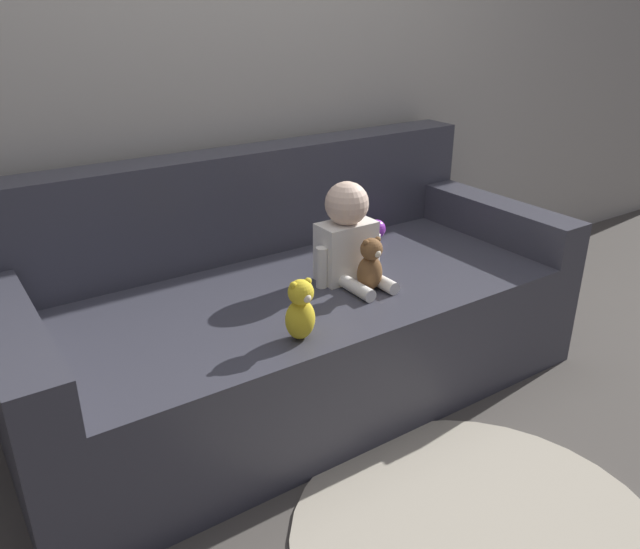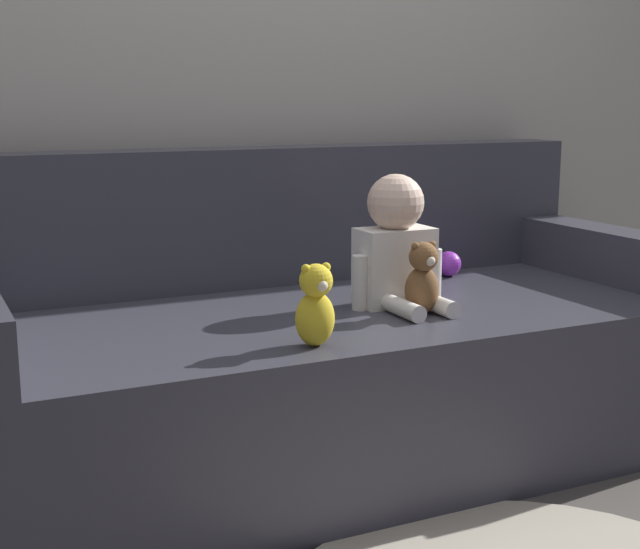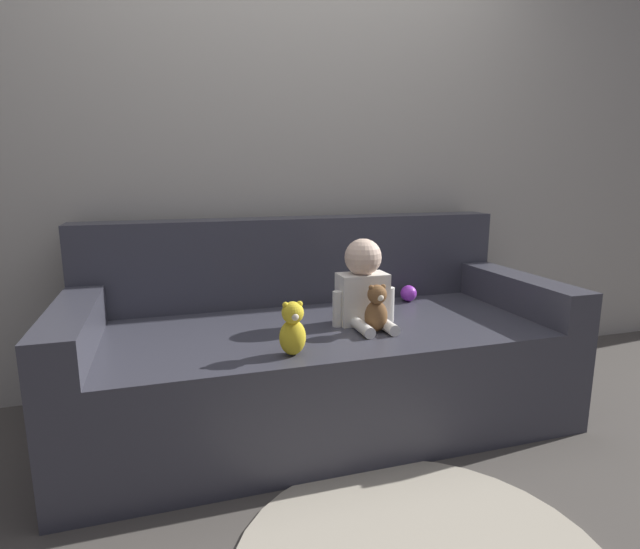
% 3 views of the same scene
% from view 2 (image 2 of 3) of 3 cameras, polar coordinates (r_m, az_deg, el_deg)
% --- Properties ---
extents(ground_plane, '(12.00, 12.00, 0.00)m').
position_cam_2_polar(ground_plane, '(2.71, 0.66, -11.55)').
color(ground_plane, '#4C4742').
extents(wall_back, '(8.00, 0.05, 2.60)m').
position_cam_2_polar(wall_back, '(3.02, -4.22, 16.00)').
color(wall_back, '#ADA89E').
rests_on(wall_back, ground_plane).
extents(couch, '(2.15, 0.97, 0.89)m').
position_cam_2_polar(couch, '(2.65, 0.14, -4.98)').
color(couch, '#383842').
rests_on(couch, ground_plane).
extents(person_baby, '(0.29, 0.31, 0.38)m').
position_cam_2_polar(person_baby, '(2.55, 4.93, 1.82)').
color(person_baby, white).
rests_on(person_baby, couch).
extents(teddy_bear_brown, '(0.12, 0.09, 0.20)m').
position_cam_2_polar(teddy_bear_brown, '(2.46, 6.58, -0.38)').
color(teddy_bear_brown, brown).
rests_on(teddy_bear_brown, couch).
extents(plush_toy_side, '(0.10, 0.09, 0.20)m').
position_cam_2_polar(plush_toy_side, '(2.13, -0.30, -1.99)').
color(plush_toy_side, yellow).
rests_on(plush_toy_side, couch).
extents(toy_ball, '(0.08, 0.08, 0.08)m').
position_cam_2_polar(toy_ball, '(3.00, 8.23, 0.68)').
color(toy_ball, purple).
rests_on(toy_ball, couch).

